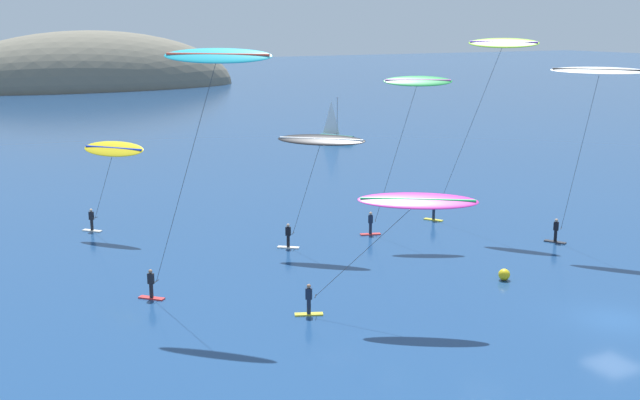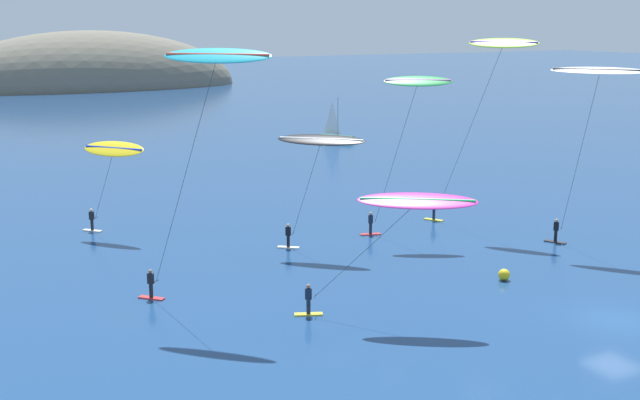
% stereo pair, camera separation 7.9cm
% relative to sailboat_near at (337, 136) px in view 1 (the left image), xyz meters
% --- Properties ---
extents(ground_plane, '(600.00, 600.00, 0.00)m').
position_rel_sailboat_near_xyz_m(ground_plane, '(-19.16, -62.59, -0.64)').
color(ground_plane, navy).
extents(sailboat_near, '(3.77, 5.64, 5.70)m').
position_rel_sailboat_near_xyz_m(sailboat_near, '(0.00, 0.00, 0.00)').
color(sailboat_near, '#23664C').
rests_on(sailboat_near, ground).
extents(kitesurfer_cyan, '(6.29, 6.31, 13.89)m').
position_rel_sailboat_near_xyz_m(kitesurfer_cyan, '(-36.45, -50.66, 11.83)').
color(kitesurfer_cyan, red).
rests_on(kitesurfer_cyan, ground).
extents(kitesurfer_green, '(5.93, 3.77, 11.50)m').
position_rel_sailboat_near_xyz_m(kitesurfer_green, '(-18.72, -43.37, 9.52)').
color(kitesurfer_green, red).
rests_on(kitesurfer_green, ground).
extents(kitesurfer_lime, '(5.39, 7.09, 14.06)m').
position_rel_sailboat_near_xyz_m(kitesurfer_lime, '(-12.00, -44.16, 11.90)').
color(kitesurfer_lime, yellow).
rests_on(kitesurfer_lime, ground).
extents(kitesurfer_magenta, '(8.26, 5.98, 6.68)m').
position_rel_sailboat_near_xyz_m(kitesurfer_magenta, '(-28.50, -57.20, 5.30)').
color(kitesurfer_magenta, yellow).
rests_on(kitesurfer_magenta, ground).
extents(kitesurfer_yellow, '(4.26, 4.89, 6.83)m').
position_rel_sailboat_near_xyz_m(kitesurfer_yellow, '(-37.40, -32.92, 5.22)').
color(kitesurfer_yellow, silver).
rests_on(kitesurfer_yellow, ground).
extents(kitesurfer_white, '(4.80, 5.75, 12.28)m').
position_rel_sailboat_near_xyz_m(kitesurfer_white, '(-9.73, -51.46, 10.42)').
color(kitesurfer_white, '#2D2D33').
rests_on(kitesurfer_white, ground).
extents(kitesurfer_black, '(5.25, 5.08, 7.91)m').
position_rel_sailboat_near_xyz_m(kitesurfer_black, '(-26.45, -43.70, 6.41)').
color(kitesurfer_black, silver).
rests_on(kitesurfer_black, ground).
extents(marker_buoy, '(0.70, 0.70, 0.70)m').
position_rel_sailboat_near_xyz_m(marker_buoy, '(-19.76, -54.68, -0.29)').
color(marker_buoy, yellow).
rests_on(marker_buoy, ground).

